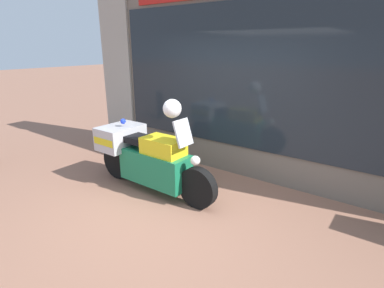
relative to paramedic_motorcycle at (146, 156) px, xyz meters
name	(u,v)px	position (x,y,z in m)	size (l,w,h in m)	color
ground_plane	(168,214)	(0.82, -0.42, -0.56)	(60.00, 60.00, 0.00)	#8E604C
shop_building	(221,77)	(0.41, 1.57, 1.13)	(6.80, 0.55, 3.37)	#6B6056
window_display	(256,149)	(1.18, 1.60, -0.10)	(5.49, 0.30, 1.95)	slate
paramedic_motorcycle	(146,156)	(0.00, 0.00, 0.00)	(2.33, 0.74, 1.27)	black
white_helmet	(172,109)	(0.58, 0.00, 0.84)	(0.27, 0.27, 0.27)	white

